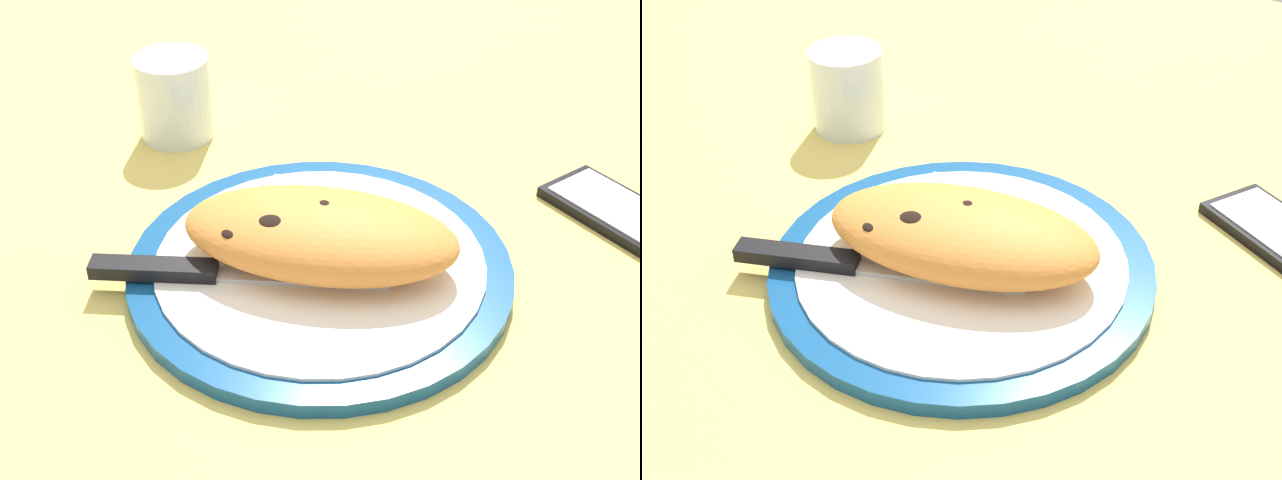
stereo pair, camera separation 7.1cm
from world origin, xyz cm
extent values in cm
cube|color=#EACC60|center=(0.00, 0.00, -1.50)|extent=(150.00, 150.00, 3.00)
cylinder|color=navy|center=(0.00, 0.00, 0.66)|extent=(31.90, 31.90, 1.33)
cylinder|color=white|center=(0.00, 0.00, 1.48)|extent=(27.37, 27.37, 0.30)
ellipsoid|color=orange|center=(-0.16, -0.36, 4.22)|extent=(24.95, 17.44, 5.19)
ellipsoid|color=black|center=(-0.44, -0.67, 6.42)|extent=(2.54, 2.44, 0.79)
ellipsoid|color=black|center=(5.40, 4.57, 5.52)|extent=(2.45, 2.44, 0.62)
ellipsoid|color=black|center=(2.73, 2.65, 6.15)|extent=(3.29, 2.88, 0.97)
cube|color=silver|center=(-1.20, -6.85, 1.83)|extent=(13.93, 2.53, 0.40)
cube|color=silver|center=(7.70, -7.90, 1.83)|extent=(4.23, 2.65, 0.40)
cube|color=silver|center=(-0.13, 3.05, 1.83)|extent=(13.34, 7.13, 0.40)
cube|color=black|center=(10.93, 7.99, 2.23)|extent=(10.24, 6.04, 1.20)
cube|color=black|center=(-19.88, -20.23, 0.50)|extent=(14.47, 11.82, 1.00)
cube|color=white|center=(-19.88, -20.23, 1.08)|extent=(12.64, 10.22, 0.16)
cylinder|color=silver|center=(24.17, -14.00, 4.35)|extent=(7.62, 7.62, 8.70)
cylinder|color=silver|center=(24.17, -14.00, 2.50)|extent=(7.01, 7.01, 4.61)
camera|label=1|loc=(-26.29, 50.25, 45.82)|focal=48.86mm
camera|label=2|loc=(-32.33, 46.60, 45.82)|focal=48.86mm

